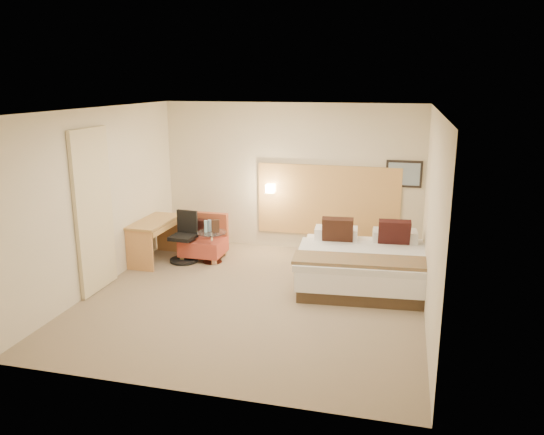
% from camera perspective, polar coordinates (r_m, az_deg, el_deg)
% --- Properties ---
extents(floor, '(4.80, 5.00, 0.02)m').
position_cam_1_polar(floor, '(7.84, -1.93, -8.67)').
color(floor, '#806E56').
rests_on(floor, ground).
extents(ceiling, '(4.80, 5.00, 0.02)m').
position_cam_1_polar(ceiling, '(7.21, -2.12, 11.61)').
color(ceiling, white).
rests_on(ceiling, floor).
extents(wall_back, '(4.80, 0.02, 2.70)m').
position_cam_1_polar(wall_back, '(9.79, 2.04, 4.37)').
color(wall_back, beige).
rests_on(wall_back, floor).
extents(wall_front, '(4.80, 0.02, 2.70)m').
position_cam_1_polar(wall_front, '(5.14, -9.79, -5.31)').
color(wall_front, beige).
rests_on(wall_front, floor).
extents(wall_left, '(0.02, 5.00, 2.70)m').
position_cam_1_polar(wall_left, '(8.39, -18.07, 1.92)').
color(wall_left, beige).
rests_on(wall_left, floor).
extents(wall_right, '(0.02, 5.00, 2.70)m').
position_cam_1_polar(wall_right, '(7.14, 16.90, -0.09)').
color(wall_right, beige).
rests_on(wall_right, floor).
extents(headboard_panel, '(2.60, 0.04, 1.30)m').
position_cam_1_polar(headboard_panel, '(9.72, 6.01, 1.81)').
color(headboard_panel, tan).
rests_on(headboard_panel, wall_back).
extents(art_frame, '(0.62, 0.03, 0.47)m').
position_cam_1_polar(art_frame, '(9.53, 14.01, 4.58)').
color(art_frame, black).
rests_on(art_frame, wall_back).
extents(art_canvas, '(0.54, 0.01, 0.39)m').
position_cam_1_polar(art_canvas, '(9.51, 14.01, 4.56)').
color(art_canvas, '#7890A5').
rests_on(art_canvas, wall_back).
extents(lamp_arm, '(0.02, 0.12, 0.02)m').
position_cam_1_polar(lamp_arm, '(9.82, -0.08, 3.22)').
color(lamp_arm, white).
rests_on(lamp_arm, wall_back).
extents(lamp_shade, '(0.15, 0.15, 0.15)m').
position_cam_1_polar(lamp_shade, '(9.77, -0.17, 3.15)').
color(lamp_shade, '#FAE8C3').
rests_on(lamp_shade, wall_back).
extents(curtain, '(0.06, 0.90, 2.42)m').
position_cam_1_polar(curtain, '(8.18, -18.61, 0.64)').
color(curtain, beige).
rests_on(curtain, wall_left).
extents(bottle_a, '(0.08, 0.08, 0.20)m').
position_cam_1_polar(bottle_a, '(9.13, -7.13, -0.94)').
color(bottle_a, '#91CBE1').
rests_on(bottle_a, side_table).
extents(bottle_b, '(0.08, 0.08, 0.20)m').
position_cam_1_polar(bottle_b, '(9.17, -6.73, -0.87)').
color(bottle_b, '#81A9C8').
rests_on(bottle_b, side_table).
extents(menu_folder, '(0.14, 0.09, 0.22)m').
position_cam_1_polar(menu_folder, '(9.09, -6.09, -0.92)').
color(menu_folder, '#3A2318').
rests_on(menu_folder, side_table).
extents(bed, '(2.16, 2.12, 0.99)m').
position_cam_1_polar(bed, '(8.39, 9.92, -4.88)').
color(bed, '#3E2E1F').
rests_on(bed, floor).
extents(lounge_chair, '(0.74, 0.64, 0.78)m').
position_cam_1_polar(lounge_chair, '(9.52, -7.26, -2.49)').
color(lounge_chair, '#A7884E').
rests_on(lounge_chair, floor).
extents(side_table, '(0.65, 0.65, 0.56)m').
position_cam_1_polar(side_table, '(9.21, -6.48, -3.04)').
color(side_table, '#BABDC1').
rests_on(side_table, floor).
extents(desk, '(0.57, 1.18, 0.73)m').
position_cam_1_polar(desk, '(9.42, -12.42, -1.22)').
color(desk, '#AC7F43').
rests_on(desk, floor).
extents(desk_chair, '(0.53, 0.53, 0.87)m').
position_cam_1_polar(desk_chair, '(9.36, -9.40, -2.53)').
color(desk_chair, black).
rests_on(desk_chair, floor).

